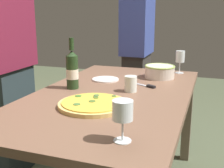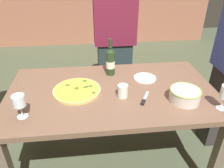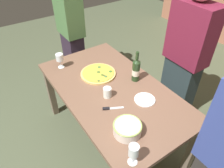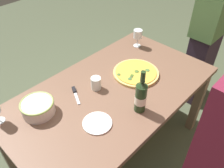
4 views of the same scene
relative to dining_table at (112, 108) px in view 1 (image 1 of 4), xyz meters
name	(u,v)px [view 1 (image 1 of 4)]	position (x,y,z in m)	size (l,w,h in m)	color
dining_table	(112,108)	(0.00, 0.00, 0.00)	(1.60, 0.90, 0.75)	brown
pizza	(93,104)	(-0.27, 0.01, 0.11)	(0.36, 0.36, 0.03)	#E3BA68
serving_bowl	(160,71)	(0.50, -0.20, 0.14)	(0.22, 0.22, 0.09)	silver
wine_bottle	(72,70)	(0.02, 0.27, 0.21)	(0.08, 0.08, 0.32)	#233A1C
wine_glass_near_pizza	(123,113)	(-0.61, -0.26, 0.21)	(0.08, 0.08, 0.16)	white
wine_glass_by_bottle	(180,57)	(0.71, -0.31, 0.22)	(0.07, 0.07, 0.18)	white
cup_amber	(131,84)	(0.07, -0.10, 0.14)	(0.08, 0.08, 0.10)	white
side_plate	(105,79)	(0.30, 0.15, 0.10)	(0.19, 0.19, 0.01)	white
pizza_knife	(147,86)	(0.21, -0.16, 0.10)	(0.10, 0.17, 0.02)	silver
person_guest_left	(137,51)	(1.12, 0.14, 0.19)	(0.43, 0.24, 1.67)	#312C2A
person_guest_right	(7,65)	(0.13, 0.86, 0.19)	(0.44, 0.24, 1.67)	#253235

